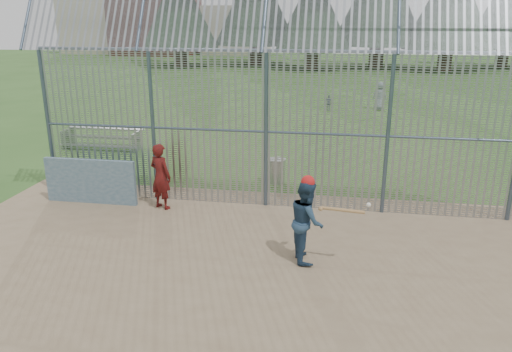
% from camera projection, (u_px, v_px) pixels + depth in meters
% --- Properties ---
extents(ground, '(120.00, 120.00, 0.00)m').
position_uv_depth(ground, '(239.00, 268.00, 9.93)').
color(ground, '#2D511E').
rests_on(ground, ground).
extents(dirt_infield, '(14.00, 10.00, 0.02)m').
position_uv_depth(dirt_infield, '(234.00, 280.00, 9.46)').
color(dirt_infield, '#756047').
rests_on(dirt_infield, ground).
extents(dugout_wall, '(2.50, 0.12, 1.20)m').
position_uv_depth(dugout_wall, '(91.00, 181.00, 13.20)').
color(dugout_wall, '#38566B').
rests_on(dugout_wall, dirt_infield).
extents(batter, '(0.82, 0.95, 1.69)m').
position_uv_depth(batter, '(307.00, 221.00, 10.02)').
color(batter, navy).
rests_on(batter, dirt_infield).
extents(onlooker, '(0.74, 0.63, 1.72)m').
position_uv_depth(onlooker, '(161.00, 176.00, 12.76)').
color(onlooker, maroon).
rests_on(onlooker, dirt_infield).
extents(bg_kid_standing, '(0.77, 0.53, 1.50)m').
position_uv_depth(bg_kid_standing, '(380.00, 96.00, 26.40)').
color(bg_kid_standing, slate).
rests_on(bg_kid_standing, ground).
extents(bg_kid_seated, '(0.53, 0.43, 0.85)m').
position_uv_depth(bg_kid_seated, '(329.00, 103.00, 26.21)').
color(bg_kid_seated, slate).
rests_on(bg_kid_seated, ground).
extents(batting_gear, '(1.36, 0.39, 0.66)m').
position_uv_depth(batting_gear, '(315.00, 188.00, 9.74)').
color(batting_gear, red).
rests_on(batting_gear, ground).
extents(trash_can, '(0.56, 0.56, 0.82)m').
position_uv_depth(trash_can, '(276.00, 171.00, 14.90)').
color(trash_can, '#94979C').
rests_on(trash_can, ground).
extents(bleacher, '(3.00, 0.95, 0.72)m').
position_uv_depth(bleacher, '(102.00, 138.00, 18.74)').
color(bleacher, slate).
rests_on(bleacher, ground).
extents(backstop_fence, '(20.09, 0.81, 5.30)m').
position_uv_depth(backstop_fence, '(339.00, 121.00, 12.14)').
color(backstop_fence, '#47566B').
rests_on(backstop_fence, ground).
extents(distant_buildings, '(26.50, 10.50, 8.00)m').
position_uv_depth(distant_buildings, '(152.00, 25.00, 65.53)').
color(distant_buildings, brown).
rests_on(distant_buildings, ground).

